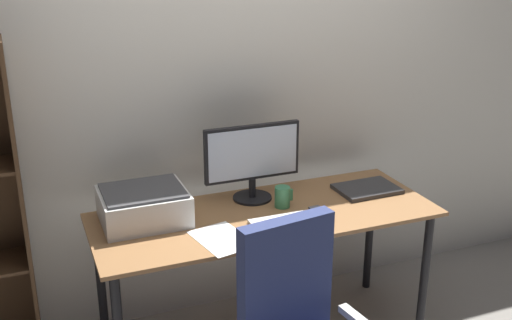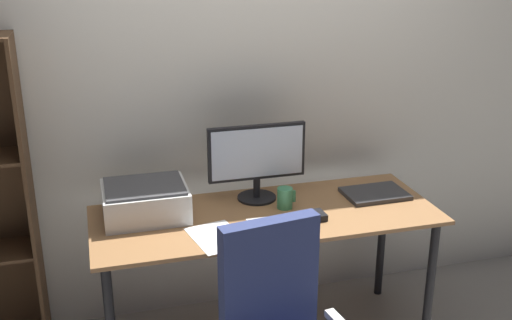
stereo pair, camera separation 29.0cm
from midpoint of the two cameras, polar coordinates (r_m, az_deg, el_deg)
back_wall at (r=3.31m, az=-4.96°, el=7.31°), size 6.40×0.10×2.60m
desk at (r=3.08m, az=-1.87°, el=-6.37°), size 1.69×0.66×0.74m
monitor at (r=3.12m, az=-3.00°, el=0.20°), size 0.50×0.20×0.40m
keyboard at (r=2.94m, az=-0.58°, el=-5.70°), size 0.29×0.11×0.02m
mouse at (r=3.01m, az=3.00°, el=-4.90°), size 0.06×0.10×0.03m
coffee_mug at (r=3.09m, az=-0.23°, el=-3.46°), size 0.09×0.08×0.11m
laptop at (r=3.32m, az=7.72°, el=-2.69°), size 0.32×0.24×0.02m
printer at (r=3.00m, az=-13.03°, el=-4.16°), size 0.40×0.34×0.16m
paper_sheet at (r=2.81m, az=-6.11°, el=-7.28°), size 0.26×0.33×0.00m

